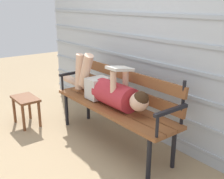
{
  "coord_description": "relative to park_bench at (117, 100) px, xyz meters",
  "views": [
    {
      "loc": [
        2.24,
        -1.65,
        1.54
      ],
      "look_at": [
        0.0,
        0.08,
        0.65
      ],
      "focal_mm": 44.01,
      "sensor_mm": 36.0,
      "label": 1
    }
  ],
  "objects": [
    {
      "name": "house_siding",
      "position": [
        0.0,
        0.43,
        0.66
      ],
      "size": [
        4.35,
        0.08,
        2.33
      ],
      "color": "#B2BCC6",
      "rests_on": "ground"
    },
    {
      "name": "footstool",
      "position": [
        -1.09,
        -0.64,
        -0.21
      ],
      "size": [
        0.42,
        0.26,
        0.38
      ],
      "color": "brown",
      "rests_on": "ground"
    },
    {
      "name": "ground_plane",
      "position": [
        0.0,
        -0.15,
        -0.51
      ],
      "size": [
        12.0,
        12.0,
        0.0
      ],
      "primitive_type": "plane",
      "color": "tan"
    },
    {
      "name": "reclining_person",
      "position": [
        -0.08,
        -0.07,
        0.12
      ],
      "size": [
        1.68,
        0.27,
        0.53
      ],
      "color": "#B72D38"
    },
    {
      "name": "park_bench",
      "position": [
        0.0,
        0.0,
        0.0
      ],
      "size": [
        1.71,
        0.44,
        0.88
      ],
      "color": "brown",
      "rests_on": "ground"
    }
  ]
}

